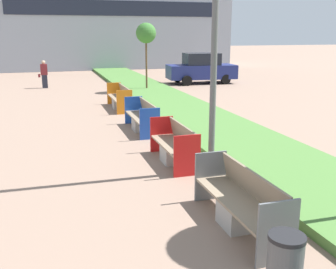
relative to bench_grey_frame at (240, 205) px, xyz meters
The scene contains 9 objects.
planter_grass_strip 5.03m from the bench_grey_frame, 63.25° to the left, with size 2.80×120.00×0.18m.
building_backdrop 31.25m from the bench_grey_frame, 84.33° to the left, with size 20.69×5.45×9.10m.
bench_grey_frame is the anchor object (origin of this frame).
bench_red_frame 3.44m from the bench_grey_frame, 90.06° to the left, with size 0.65×2.04×0.94m.
bench_blue_frame 6.81m from the bench_grey_frame, 90.00° to the left, with size 0.65×2.30×0.94m.
bench_orange_frame 10.79m from the bench_grey_frame, 89.99° to the left, with size 0.65×2.47×0.94m.
sapling_tree_far 15.68m from the bench_grey_frame, 81.54° to the left, with size 1.06×1.06×3.58m.
pedestrian_walking 18.51m from the bench_grey_frame, 99.28° to the left, with size 0.53×0.24×1.56m.
parked_car_distant 18.79m from the bench_grey_frame, 70.16° to the left, with size 4.33×2.10×1.86m.
Camera 1 is at (-1.91, 2.26, 3.08)m, focal length 42.00 mm.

